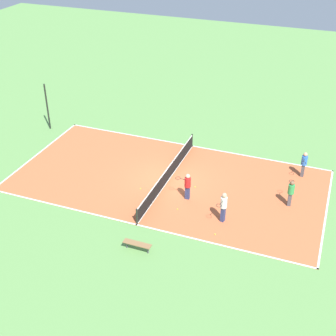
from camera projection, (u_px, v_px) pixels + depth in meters
ground_plane at (168, 180)px, 29.10m from camera, size 80.00×80.00×0.00m
court_surface at (168, 180)px, 29.10m from camera, size 9.67×19.12×0.02m
tennis_net at (168, 173)px, 28.84m from camera, size 9.47×0.10×0.97m
bench at (137, 244)px, 23.32m from camera, size 0.36×1.46×0.45m
player_near_blue at (304, 163)px, 28.99m from camera, size 0.94×0.37×1.69m
player_coach_red at (187, 185)px, 26.89m from camera, size 0.37×0.94×1.67m
player_far_white at (224, 205)px, 24.99m from camera, size 0.98×0.50×1.82m
player_far_green at (291, 191)px, 26.34m from camera, size 0.97×0.45×1.63m
tennis_ball_far_baseline at (177, 209)px, 26.41m from camera, size 0.07×0.07×0.07m
tennis_ball_midcourt at (215, 234)px, 24.51m from camera, size 0.07×0.07×0.07m
tennis_ball_right_alley at (195, 187)px, 28.37m from camera, size 0.07×0.07×0.07m
tennis_ball_near_net at (141, 189)px, 28.20m from camera, size 0.07×0.07×0.07m
fence_post_back_right at (47, 107)px, 34.41m from camera, size 0.12×0.12×3.55m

